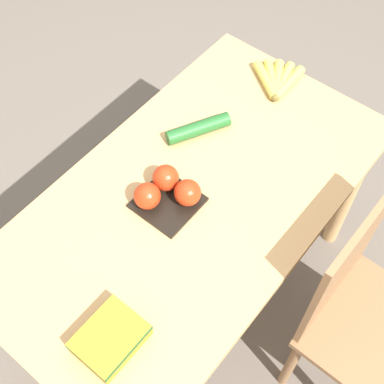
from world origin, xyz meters
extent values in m
plane|color=#665B51|center=(0.00, 0.00, 0.00)|extent=(12.00, 12.00, 0.00)
cube|color=tan|center=(0.00, 0.00, 0.74)|extent=(1.34, 0.74, 0.03)
cylinder|color=tan|center=(-0.61, -0.31, 0.36)|extent=(0.06, 0.06, 0.73)
cylinder|color=tan|center=(0.61, -0.31, 0.36)|extent=(0.06, 0.06, 0.73)
cylinder|color=tan|center=(-0.61, 0.31, 0.36)|extent=(0.06, 0.06, 0.73)
cube|color=#8E6642|center=(-0.12, 0.67, 0.45)|extent=(0.43, 0.41, 0.03)
cube|color=#8E6642|center=(-0.13, 0.48, 0.71)|extent=(0.39, 0.03, 0.50)
cylinder|color=#8E6642|center=(0.05, 0.49, 0.22)|extent=(0.04, 0.04, 0.44)
cylinder|color=#8E6642|center=(-0.31, 0.50, 0.22)|extent=(0.04, 0.04, 0.44)
sphere|color=brown|center=(-0.49, -0.03, 0.77)|extent=(0.03, 0.03, 0.03)
cylinder|color=#CCC651|center=(-0.58, -0.03, 0.77)|extent=(0.17, 0.04, 0.03)
cylinder|color=#CCC651|center=(-0.58, -0.05, 0.77)|extent=(0.18, 0.08, 0.03)
cylinder|color=#CCC651|center=(-0.57, -0.07, 0.77)|extent=(0.17, 0.11, 0.03)
cylinder|color=#CCC651|center=(-0.56, -0.09, 0.77)|extent=(0.15, 0.14, 0.03)
cylinder|color=#CCC651|center=(-0.54, -0.10, 0.77)|extent=(0.12, 0.16, 0.03)
cube|color=black|center=(0.06, -0.04, 0.76)|extent=(0.18, 0.18, 0.01)
sphere|color=red|center=(0.02, -0.09, 0.81)|extent=(0.08, 0.08, 0.08)
sphere|color=red|center=(0.10, -0.09, 0.81)|extent=(0.08, 0.08, 0.08)
sphere|color=red|center=(0.02, 0.00, 0.81)|extent=(0.08, 0.08, 0.08)
cube|color=orange|center=(0.48, 0.12, 0.78)|extent=(0.17, 0.14, 0.05)
cube|color=#145123|center=(0.48, 0.12, 0.80)|extent=(0.17, 0.14, 0.02)
cylinder|color=#236028|center=(-0.21, -0.14, 0.78)|extent=(0.22, 0.14, 0.05)
camera|label=1|loc=(0.69, 0.56, 2.13)|focal=50.00mm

